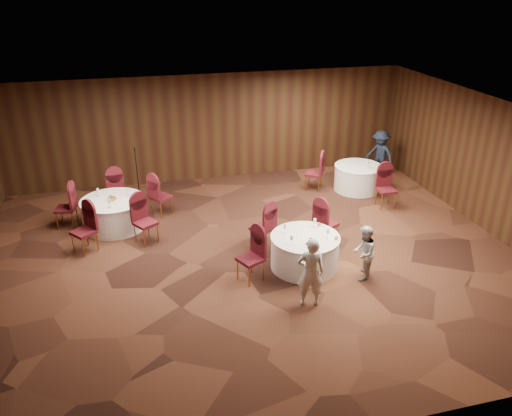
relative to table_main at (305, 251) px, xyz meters
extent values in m
plane|color=black|center=(-1.05, 0.70, -0.38)|extent=(12.00, 12.00, 0.00)
plane|color=silver|center=(-1.05, 0.70, 2.82)|extent=(12.00, 12.00, 0.00)
plane|color=black|center=(-1.05, 5.70, 1.22)|extent=(12.00, 0.00, 12.00)
plane|color=black|center=(-1.05, -4.30, 1.22)|extent=(12.00, 0.00, 12.00)
plane|color=black|center=(4.95, 0.70, 1.22)|extent=(0.00, 10.00, 10.00)
cylinder|color=white|center=(0.00, 0.00, -0.02)|extent=(1.45, 1.45, 0.72)
cylinder|color=white|center=(0.00, 0.00, 0.35)|extent=(1.48, 1.48, 0.03)
cylinder|color=white|center=(-3.99, 2.99, -0.02)|extent=(1.55, 1.55, 0.72)
cylinder|color=white|center=(-3.99, 2.99, 0.35)|extent=(1.58, 1.58, 0.03)
cylinder|color=white|center=(2.95, 3.70, -0.02)|extent=(1.35, 1.35, 0.72)
cylinder|color=white|center=(2.95, 3.70, 0.35)|extent=(1.38, 1.38, 0.03)
cylinder|color=silver|center=(-0.39, -0.24, 0.37)|extent=(0.06, 0.06, 0.01)
cylinder|color=silver|center=(-0.39, -0.24, 0.43)|extent=(0.01, 0.01, 0.11)
cone|color=silver|center=(-0.39, -0.24, 0.53)|extent=(0.08, 0.08, 0.10)
cylinder|color=silver|center=(0.43, -0.17, 0.37)|extent=(0.06, 0.06, 0.01)
cylinder|color=silver|center=(0.43, -0.17, 0.43)|extent=(0.01, 0.01, 0.11)
cone|color=silver|center=(0.43, -0.17, 0.53)|extent=(0.08, 0.08, 0.10)
cylinder|color=silver|center=(-0.37, 0.27, 0.37)|extent=(0.06, 0.06, 0.01)
cylinder|color=silver|center=(-0.37, 0.27, 0.43)|extent=(0.01, 0.01, 0.11)
cone|color=silver|center=(-0.37, 0.27, 0.53)|extent=(0.08, 0.08, 0.10)
cylinder|color=silver|center=(-0.03, -0.41, 0.37)|extent=(0.06, 0.06, 0.01)
cylinder|color=silver|center=(-0.03, -0.41, 0.43)|extent=(0.01, 0.01, 0.11)
cone|color=silver|center=(-0.03, -0.41, 0.53)|extent=(0.08, 0.08, 0.10)
cylinder|color=silver|center=(0.33, 0.35, 0.37)|extent=(0.06, 0.06, 0.01)
cylinder|color=silver|center=(0.33, 0.35, 0.43)|extent=(0.01, 0.01, 0.11)
cone|color=silver|center=(0.33, 0.35, 0.53)|extent=(0.08, 0.08, 0.10)
cylinder|color=white|center=(0.03, -0.58, 0.37)|extent=(0.15, 0.15, 0.01)
sphere|color=#9E6B33|center=(0.03, -0.58, 0.41)|extent=(0.08, 0.08, 0.08)
cylinder|color=white|center=(0.58, -0.29, 0.37)|extent=(0.15, 0.15, 0.01)
sphere|color=#9E6B33|center=(0.58, -0.29, 0.41)|extent=(0.08, 0.08, 0.08)
cylinder|color=white|center=(0.45, 0.38, 0.37)|extent=(0.15, 0.15, 0.01)
sphere|color=#9E6B33|center=(0.45, 0.38, 0.41)|extent=(0.08, 0.08, 0.08)
cylinder|color=silver|center=(-3.61, 3.13, 0.37)|extent=(0.06, 0.06, 0.01)
cylinder|color=silver|center=(-3.61, 3.13, 0.43)|extent=(0.01, 0.01, 0.11)
cone|color=silver|center=(-3.61, 3.13, 0.53)|extent=(0.08, 0.08, 0.10)
cylinder|color=silver|center=(-4.32, 3.29, 0.37)|extent=(0.06, 0.06, 0.01)
cylinder|color=silver|center=(-4.32, 3.29, 0.43)|extent=(0.01, 0.01, 0.11)
cone|color=silver|center=(-4.32, 3.29, 0.53)|extent=(0.08, 0.08, 0.10)
cylinder|color=silver|center=(-4.04, 2.52, 0.37)|extent=(0.06, 0.06, 0.01)
cylinder|color=silver|center=(-4.04, 2.52, 0.43)|extent=(0.01, 0.01, 0.11)
cone|color=silver|center=(-4.04, 2.52, 0.53)|extent=(0.08, 0.08, 0.10)
cylinder|color=brown|center=(-3.99, 2.99, 0.39)|extent=(0.22, 0.22, 0.06)
sphere|color=#9E6B33|center=(-4.02, 3.01, 0.45)|extent=(0.07, 0.07, 0.07)
sphere|color=#9E6B33|center=(-3.95, 2.97, 0.45)|extent=(0.07, 0.07, 0.07)
cylinder|color=silver|center=(3.11, 3.46, 0.37)|extent=(0.06, 0.06, 0.01)
cylinder|color=silver|center=(3.11, 3.46, 0.43)|extent=(0.01, 0.01, 0.11)
cone|color=silver|center=(3.11, 3.46, 0.53)|extent=(0.08, 0.08, 0.10)
cylinder|color=black|center=(-3.32, 4.30, -0.37)|extent=(0.24, 0.24, 0.02)
cylinder|color=black|center=(-3.32, 4.30, 0.43)|extent=(0.02, 0.02, 1.58)
cylinder|color=black|center=(-3.32, 4.35, 1.19)|extent=(0.04, 0.12, 0.04)
imported|color=silver|center=(-0.36, -1.32, 0.35)|extent=(0.59, 0.46, 1.44)
imported|color=silver|center=(1.02, -0.71, 0.22)|extent=(0.70, 0.73, 1.19)
imported|color=#161F32|center=(4.02, 4.48, 0.37)|extent=(0.94, 1.11, 1.49)
camera|label=1|loc=(-3.32, -8.77, 5.42)|focal=35.00mm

